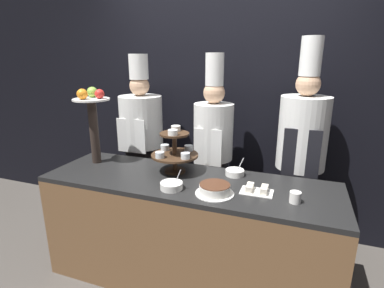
% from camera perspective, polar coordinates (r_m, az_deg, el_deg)
% --- Properties ---
extents(wall_back, '(10.00, 0.06, 2.80)m').
position_cam_1_polar(wall_back, '(3.05, 6.04, 9.81)').
color(wall_back, black).
rests_on(wall_back, ground_plane).
extents(buffet_counter, '(2.18, 0.68, 0.86)m').
position_cam_1_polar(buffet_counter, '(2.43, -0.84, -16.22)').
color(buffet_counter, brown).
rests_on(buffet_counter, ground_plane).
extents(tiered_stand, '(0.37, 0.37, 0.36)m').
position_cam_1_polar(tiered_stand, '(2.33, -3.32, -1.21)').
color(tiered_stand, '#3D2819').
rests_on(tiered_stand, buffet_counter).
extents(fruit_pedestal, '(0.30, 0.30, 0.64)m').
position_cam_1_polar(fruit_pedestal, '(2.62, -18.41, 5.38)').
color(fruit_pedestal, '#2D231E').
rests_on(fruit_pedestal, buffet_counter).
extents(cake_round, '(0.26, 0.26, 0.07)m').
position_cam_1_polar(cake_round, '(2.01, 4.35, -8.62)').
color(cake_round, white).
rests_on(cake_round, buffet_counter).
extents(cup_white, '(0.07, 0.07, 0.07)m').
position_cam_1_polar(cup_white, '(2.00, 19.05, -9.57)').
color(cup_white, white).
rests_on(cup_white, buffet_counter).
extents(cake_square_tray, '(0.21, 0.14, 0.05)m').
position_cam_1_polar(cake_square_tray, '(2.08, 12.24, -8.51)').
color(cake_square_tray, white).
rests_on(cake_square_tray, buffet_counter).
extents(serving_bowl_near, '(0.16, 0.16, 0.15)m').
position_cam_1_polar(serving_bowl_near, '(2.08, -3.92, -7.91)').
color(serving_bowl_near, white).
rests_on(serving_bowl_near, buffet_counter).
extents(serving_bowl_far, '(0.14, 0.14, 0.15)m').
position_cam_1_polar(serving_bowl_far, '(2.33, 8.16, -5.38)').
color(serving_bowl_far, white).
rests_on(serving_bowl_far, buffet_counter).
extents(chef_left, '(0.42, 0.42, 1.76)m').
position_cam_1_polar(chef_left, '(3.04, -9.51, 1.02)').
color(chef_left, black).
rests_on(chef_left, ground_plane).
extents(chef_center_left, '(0.36, 0.36, 1.77)m').
position_cam_1_polar(chef_center_left, '(2.76, 4.02, -0.47)').
color(chef_center_left, '#28282D').
rests_on(chef_center_left, ground_plane).
extents(chef_center_right, '(0.40, 0.40, 1.89)m').
position_cam_1_polar(chef_center_right, '(2.65, 20.06, -1.08)').
color(chef_center_right, black).
rests_on(chef_center_right, ground_plane).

